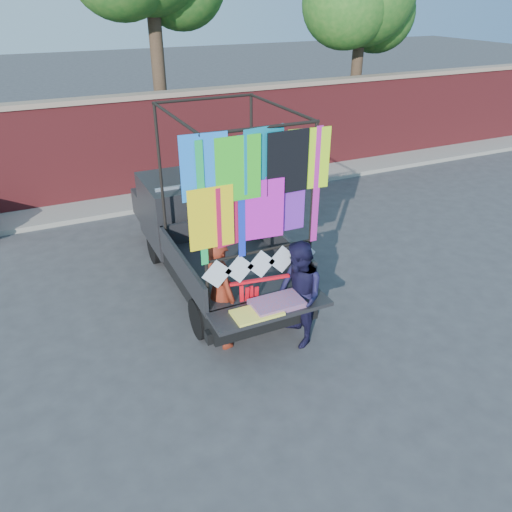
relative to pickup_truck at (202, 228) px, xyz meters
name	(u,v)px	position (x,y,z in m)	size (l,w,h in m)	color
ground	(251,336)	(-0.09, -2.46, -0.85)	(90.00, 90.00, 0.00)	#38383A
brick_wall	(139,145)	(-0.09, 4.54, 0.47)	(30.00, 0.45, 2.61)	maroon
curb	(151,200)	(-0.09, 3.84, -0.79)	(30.00, 1.20, 0.12)	gray
pickup_truck	(202,228)	(0.00, 0.00, 0.00)	(2.13, 5.35, 3.37)	black
woman	(220,293)	(-0.56, -2.39, 0.04)	(0.65, 0.43, 1.78)	maroon
man	(299,295)	(0.52, -2.87, 0.00)	(0.82, 0.64, 1.70)	#171434
streamer_bundle	(253,293)	(-0.12, -2.64, 0.07)	(0.93, 0.18, 0.64)	red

